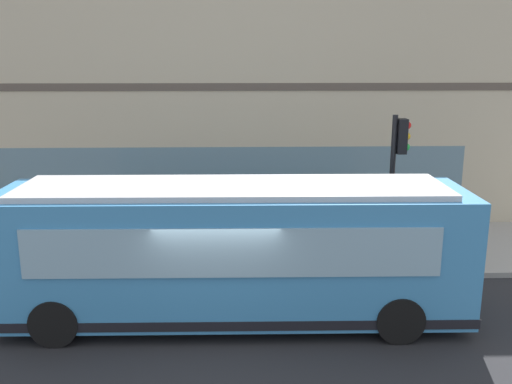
# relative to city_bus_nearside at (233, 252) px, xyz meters

# --- Properties ---
(ground) EXTENTS (120.00, 120.00, 0.00)m
(ground) POSITION_rel_city_bus_nearside_xyz_m (-0.49, 0.30, -1.55)
(ground) COLOR #262628
(sidewalk_curb) EXTENTS (4.61, 40.00, 0.15)m
(sidewalk_curb) POSITION_rel_city_bus_nearside_xyz_m (4.41, 0.30, -1.48)
(sidewalk_curb) COLOR #9E9991
(sidewalk_curb) RESTS_ON ground
(building_corner) EXTENTS (9.13, 22.77, 8.64)m
(building_corner) POSITION_rel_city_bus_nearside_xyz_m (11.25, 0.30, 2.76)
(building_corner) COLOR beige
(building_corner) RESTS_ON ground
(city_bus_nearside) EXTENTS (2.69, 10.07, 3.07)m
(city_bus_nearside) POSITION_rel_city_bus_nearside_xyz_m (0.00, 0.00, 0.00)
(city_bus_nearside) COLOR #3F8CC6
(city_bus_nearside) RESTS_ON ground
(traffic_light_near_corner) EXTENTS (0.32, 0.49, 4.11)m
(traffic_light_near_corner) POSITION_rel_city_bus_nearside_xyz_m (2.63, -4.26, 1.46)
(traffic_light_near_corner) COLOR black
(traffic_light_near_corner) RESTS_ON sidewalk_curb
(fire_hydrant) EXTENTS (0.35, 0.35, 0.74)m
(fire_hydrant) POSITION_rel_city_bus_nearside_xyz_m (3.55, -6.39, -1.04)
(fire_hydrant) COLOR yellow
(fire_hydrant) RESTS_ON sidewalk_curb
(pedestrian_by_light_pole) EXTENTS (0.32, 0.32, 1.58)m
(pedestrian_by_light_pole) POSITION_rel_city_bus_nearside_xyz_m (5.94, -0.47, -0.50)
(pedestrian_by_light_pole) COLOR #3F8C4C
(pedestrian_by_light_pole) RESTS_ON sidewalk_curb
(newspaper_vending_box) EXTENTS (0.44, 0.42, 0.90)m
(newspaper_vending_box) POSITION_rel_city_bus_nearside_xyz_m (3.97, 1.83, -0.95)
(newspaper_vending_box) COLOR #263F99
(newspaper_vending_box) RESTS_ON sidewalk_curb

